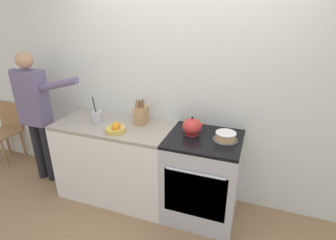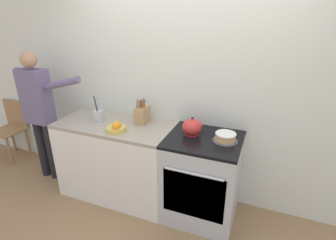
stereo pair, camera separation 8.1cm
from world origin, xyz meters
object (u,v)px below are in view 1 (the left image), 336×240
(layer_cake, at_px, (226,137))
(utensil_crock, at_px, (97,116))
(tea_kettle, at_px, (192,127))
(knife_block, at_px, (141,115))
(dining_chair, at_px, (7,128))
(person_baker, at_px, (35,108))
(stove_range, at_px, (202,177))
(fruit_bowl, at_px, (116,128))

(layer_cake, bearing_deg, utensil_crock, -178.66)
(tea_kettle, distance_m, knife_block, 0.61)
(utensil_crock, bearing_deg, knife_block, 16.97)
(dining_chair, bearing_deg, person_baker, -15.75)
(tea_kettle, height_order, dining_chair, tea_kettle)
(tea_kettle, bearing_deg, knife_block, 171.81)
(stove_range, relative_size, person_baker, 0.55)
(fruit_bowl, bearing_deg, stove_range, 11.06)
(stove_range, bearing_deg, fruit_bowl, -168.94)
(utensil_crock, bearing_deg, person_baker, -177.58)
(utensil_crock, height_order, dining_chair, utensil_crock)
(layer_cake, xyz_separation_m, tea_kettle, (-0.34, 0.03, 0.04))
(stove_range, height_order, fruit_bowl, fruit_bowl)
(stove_range, distance_m, person_baker, 2.13)
(knife_block, xyz_separation_m, utensil_crock, (-0.48, -0.15, -0.03))
(tea_kettle, relative_size, fruit_bowl, 1.19)
(layer_cake, xyz_separation_m, fruit_bowl, (-1.09, -0.19, 0.00))
(stove_range, bearing_deg, person_baker, -178.58)
(tea_kettle, xyz_separation_m, knife_block, (-0.60, 0.09, 0.02))
(utensil_crock, distance_m, person_baker, 0.85)
(layer_cake, distance_m, person_baker, 2.26)
(stove_range, bearing_deg, layer_cake, 5.02)
(knife_block, height_order, dining_chair, knife_block)
(stove_range, bearing_deg, tea_kettle, 162.41)
(utensil_crock, xyz_separation_m, person_baker, (-0.85, -0.04, 0.00))
(knife_block, bearing_deg, person_baker, -172.21)
(layer_cake, height_order, knife_block, knife_block)
(layer_cake, relative_size, knife_block, 0.85)
(layer_cake, height_order, dining_chair, layer_cake)
(person_baker, height_order, dining_chair, person_baker)
(stove_range, relative_size, fruit_bowl, 4.59)
(tea_kettle, xyz_separation_m, dining_chair, (-2.83, 0.16, -0.51))
(person_baker, bearing_deg, fruit_bowl, -16.89)
(stove_range, xyz_separation_m, dining_chair, (-2.97, 0.20, 0.03))
(dining_chair, bearing_deg, fruit_bowl, -10.36)
(knife_block, bearing_deg, dining_chair, 178.13)
(stove_range, relative_size, knife_block, 3.23)
(knife_block, height_order, fruit_bowl, knife_block)
(knife_block, relative_size, dining_chair, 0.33)
(utensil_crock, relative_size, person_baker, 0.18)
(person_baker, bearing_deg, stove_range, -9.54)
(stove_range, xyz_separation_m, utensil_crock, (-1.21, -0.02, 0.53))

